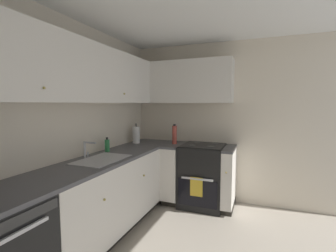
# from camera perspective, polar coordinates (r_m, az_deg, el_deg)

# --- Properties ---
(wall_back) EXTENTS (3.93, 0.05, 2.42)m
(wall_back) POSITION_cam_1_polar(r_m,az_deg,el_deg) (2.66, -26.50, -1.54)
(wall_back) COLOR beige
(wall_back) RESTS_ON ground_plane
(wall_right) EXTENTS (0.05, 3.26, 2.42)m
(wall_right) POSITION_cam_1_polar(r_m,az_deg,el_deg) (3.74, 15.78, 0.66)
(wall_right) COLOR beige
(wall_right) RESTS_ON ground_plane
(lower_cabinets_back) EXTENTS (1.82, 0.62, 0.86)m
(lower_cabinets_back) POSITION_cam_1_polar(r_m,az_deg,el_deg) (2.93, -15.21, -16.32)
(lower_cabinets_back) COLOR silver
(lower_cabinets_back) RESTS_ON ground_plane
(countertop_back) EXTENTS (3.02, 0.60, 0.03)m
(countertop_back) POSITION_cam_1_polar(r_m,az_deg,el_deg) (2.79, -15.41, -7.87)
(countertop_back) COLOR #4C4C51
(countertop_back) RESTS_ON lower_cabinets_back
(lower_cabinets_right) EXTENTS (0.62, 1.02, 0.86)m
(lower_cabinets_right) POSITION_cam_1_polar(r_m,az_deg,el_deg) (3.67, 6.26, -11.68)
(lower_cabinets_right) COLOR silver
(lower_cabinets_right) RESTS_ON ground_plane
(countertop_right) EXTENTS (0.60, 1.02, 0.03)m
(countertop_right) POSITION_cam_1_polar(r_m,az_deg,el_deg) (3.56, 6.32, -4.86)
(countertop_right) COLOR #4C4C51
(countertop_right) RESTS_ON lower_cabinets_right
(oven_range) EXTENTS (0.68, 0.62, 1.04)m
(oven_range) POSITION_cam_1_polar(r_m,az_deg,el_deg) (3.64, 8.32, -11.45)
(oven_range) COLOR black
(oven_range) RESTS_ON ground_plane
(upper_cabinets_back) EXTENTS (2.70, 0.34, 0.64)m
(upper_cabinets_back) POSITION_cam_1_polar(r_m,az_deg,el_deg) (2.70, -20.43, 11.99)
(upper_cabinets_back) COLOR silver
(upper_cabinets_right) EXTENTS (0.32, 1.55, 0.64)m
(upper_cabinets_right) POSITION_cam_1_polar(r_m,az_deg,el_deg) (3.72, 3.14, 10.40)
(upper_cabinets_right) COLOR silver
(sink) EXTENTS (0.63, 0.40, 0.10)m
(sink) POSITION_cam_1_polar(r_m,az_deg,el_deg) (2.74, -15.54, -8.61)
(sink) COLOR #B7B7BC
(sink) RESTS_ON countertop_back
(faucet) EXTENTS (0.07, 0.16, 0.19)m
(faucet) POSITION_cam_1_polar(r_m,az_deg,el_deg) (2.84, -18.90, -5.00)
(faucet) COLOR silver
(faucet) RESTS_ON countertop_back
(soap_bottle) EXTENTS (0.06, 0.06, 0.19)m
(soap_bottle) POSITION_cam_1_polar(r_m,az_deg,el_deg) (3.15, -14.36, -4.52)
(soap_bottle) COLOR #338C4C
(soap_bottle) RESTS_ON countertop_back
(paper_towel_roll) EXTENTS (0.11, 0.11, 0.32)m
(paper_towel_roll) POSITION_cam_1_polar(r_m,az_deg,el_deg) (3.74, -7.61, -2.11)
(paper_towel_roll) COLOR white
(paper_towel_roll) RESTS_ON countertop_back
(oil_bottle) EXTENTS (0.07, 0.07, 0.30)m
(oil_bottle) POSITION_cam_1_polar(r_m,az_deg,el_deg) (3.63, 1.56, -2.07)
(oil_bottle) COLOR #BF4C3F
(oil_bottle) RESTS_ON countertop_right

